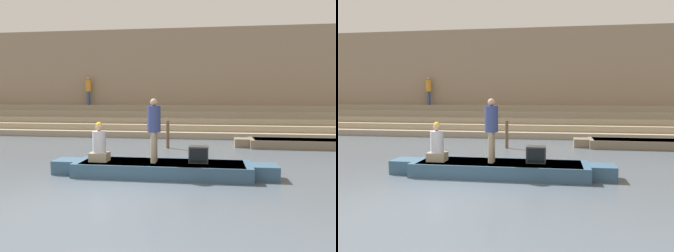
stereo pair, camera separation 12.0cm
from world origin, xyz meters
TOP-DOWN VIEW (x-y plane):
  - ground_plane at (0.00, 0.00)m, footprint 120.00×120.00m
  - ghat_steps at (0.00, 11.60)m, footprint 36.00×2.94m
  - back_wall at (0.00, 13.27)m, footprint 34.20×1.28m
  - rowboat_main at (1.17, 2.10)m, footprint 6.28×1.39m
  - person_standing at (0.95, 2.06)m, footprint 0.37×0.37m
  - person_rowing at (-0.61, 1.99)m, footprint 0.52×0.41m
  - tv_set at (2.18, 2.19)m, footprint 0.54×0.41m
  - moored_boat_shore at (6.39, 7.68)m, footprint 5.76×1.28m
  - mooring_post at (0.67, 6.83)m, footprint 0.14×0.14m
  - person_on_steps at (-4.97, 12.39)m, footprint 0.34×0.34m

SIDE VIEW (x-z plane):
  - ground_plane at x=0.00m, z-range 0.00..0.00m
  - moored_boat_shore at x=6.39m, z-range 0.01..0.38m
  - rowboat_main at x=1.17m, z-range 0.01..0.41m
  - mooring_post at x=0.67m, z-range 0.00..1.19m
  - ghat_steps at x=0.00m, z-range -0.22..1.42m
  - tv_set at x=2.18m, z-range 0.39..0.85m
  - person_rowing at x=-0.61m, z-range 0.27..1.39m
  - person_standing at x=0.95m, z-range 0.52..2.30m
  - person_on_steps at x=-4.97m, z-range 1.77..3.47m
  - back_wall at x=0.00m, z-range -0.03..6.14m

